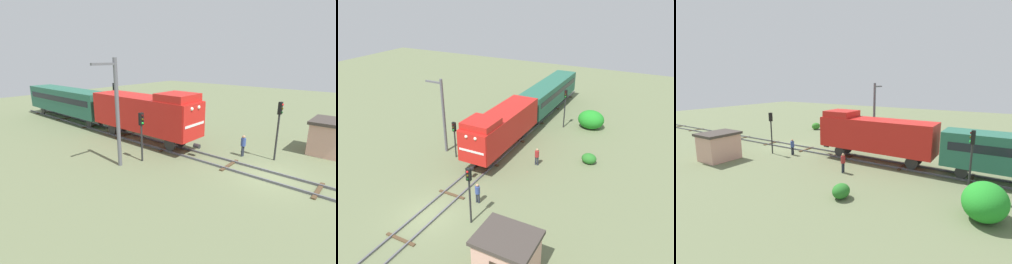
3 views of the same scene
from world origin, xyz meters
TOP-DOWN VIEW (x-y plane):
  - ground_plane at (0.00, 0.00)m, footprint 102.70×102.70m
  - railway_track at (0.00, 0.00)m, footprint 2.40×68.47m
  - locomotive at (0.00, 11.30)m, footprint 2.90×11.60m
  - passenger_car_leading at (0.00, 24.63)m, footprint 2.84×14.00m
  - traffic_signal_near at (3.20, 0.79)m, footprint 0.32×0.34m
  - traffic_signal_mid at (-3.40, 8.24)m, footprint 0.32×0.34m
  - traffic_signal_far at (3.60, 20.12)m, footprint 0.32×0.34m
  - worker_near_track at (2.40, 2.99)m, footprint 0.38×0.38m
  - worker_by_signal at (4.20, 10.46)m, footprint 0.38×0.38m
  - catenary_mast at (-5.07, 8.86)m, footprint 1.94×0.28m
  - relay_hut at (7.50, -1.98)m, footprint 3.50×2.90m
  - bush_near at (6.48, 21.30)m, footprint 2.98×2.44m
  - bush_mid at (8.45, 13.01)m, footprint 1.37×1.12m

SIDE VIEW (x-z plane):
  - ground_plane at x=0.00m, z-range 0.00..0.00m
  - railway_track at x=0.00m, z-range -0.01..0.15m
  - bush_mid at x=8.45m, z-range 0.00..1.00m
  - worker_near_track at x=2.40m, z-range 0.15..1.85m
  - worker_by_signal at x=4.20m, z-range 0.15..1.85m
  - bush_near at x=6.48m, z-range 0.00..2.17m
  - relay_hut at x=7.50m, z-range 0.02..2.76m
  - passenger_car_leading at x=0.00m, z-range 0.69..4.35m
  - traffic_signal_mid at x=-3.40m, z-range 0.73..4.41m
  - locomotive at x=0.00m, z-range 0.47..5.07m
  - traffic_signal_near at x=3.20m, z-range 0.85..5.28m
  - traffic_signal_far at x=3.60m, z-range 0.87..5.41m
  - catenary_mast at x=-5.07m, z-range 0.24..7.72m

